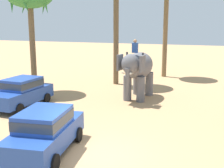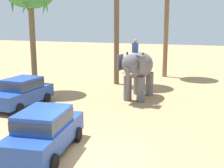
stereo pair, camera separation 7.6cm
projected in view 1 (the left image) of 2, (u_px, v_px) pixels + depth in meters
ground_plane at (92, 156)px, 10.71m from camera, size 120.00×120.00×0.00m
car_sedan_foreground at (45, 130)px, 10.79m from camera, size 2.38×4.33×1.70m
car_parked_far_side at (22, 91)px, 16.97m from camera, size 1.91×4.12×1.70m
elephant_with_mahout at (138, 68)px, 18.59m from camera, size 1.73×3.90×3.88m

